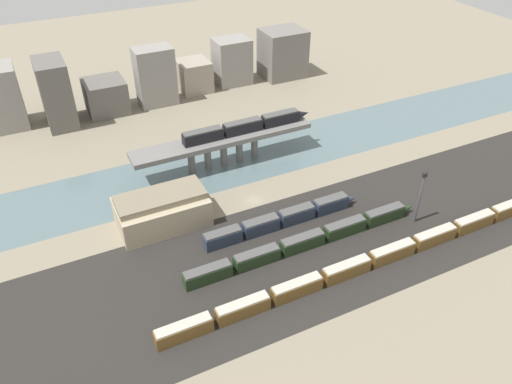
% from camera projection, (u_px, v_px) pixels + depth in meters
% --- Properties ---
extents(ground_plane, '(400.00, 400.00, 0.00)m').
position_uv_depth(ground_plane, '(254.00, 200.00, 139.00)').
color(ground_plane, gray).
extents(railbed_yard, '(280.00, 42.00, 0.01)m').
position_uv_depth(railbed_yard, '(296.00, 253.00, 121.49)').
color(railbed_yard, '#282623').
rests_on(railbed_yard, ground).
extents(river_water, '(320.00, 26.08, 0.01)m').
position_uv_depth(river_water, '(224.00, 164.00, 154.35)').
color(river_water, slate).
rests_on(river_water, ground).
extents(bridge, '(56.17, 8.53, 9.57)m').
position_uv_depth(bridge, '(223.00, 142.00, 149.76)').
color(bridge, slate).
rests_on(bridge, ground).
extents(train_on_bridge, '(41.96, 3.18, 3.71)m').
position_uv_depth(train_on_bridge, '(248.00, 126.00, 150.60)').
color(train_on_bridge, black).
rests_on(train_on_bridge, bridge).
extents(train_yard_near, '(107.62, 2.69, 3.85)m').
position_uv_depth(train_yard_near, '(374.00, 260.00, 116.94)').
color(train_yard_near, brown).
rests_on(train_yard_near, ground).
extents(train_yard_mid, '(64.96, 2.90, 3.80)m').
position_uv_depth(train_yard_mid, '(307.00, 241.00, 122.35)').
color(train_yard_mid, '#23381E').
rests_on(train_yard_mid, ground).
extents(train_yard_far, '(44.53, 3.10, 4.04)m').
position_uv_depth(train_yard_far, '(283.00, 219.00, 129.11)').
color(train_yard_far, '#2D384C').
rests_on(train_yard_far, ground).
extents(warehouse_building, '(22.87, 13.55, 9.26)m').
position_uv_depth(warehouse_building, '(162.00, 210.00, 128.38)').
color(warehouse_building, tan).
rests_on(warehouse_building, ground).
extents(signal_tower, '(1.00, 0.72, 15.24)m').
position_uv_depth(signal_tower, '(420.00, 197.00, 127.02)').
color(signal_tower, '#4C4C51').
rests_on(signal_tower, ground).
extents(city_block_far_left, '(12.87, 13.36, 21.44)m').
position_uv_depth(city_block_far_left, '(1.00, 98.00, 168.11)').
color(city_block_far_left, gray).
rests_on(city_block_far_left, ground).
extents(city_block_left, '(9.65, 15.62, 23.05)m').
position_uv_depth(city_block_left, '(56.00, 93.00, 168.98)').
color(city_block_left, '#605B56').
rests_on(city_block_left, ground).
extents(city_block_center, '(14.14, 13.76, 12.02)m').
position_uv_depth(city_block_center, '(106.00, 96.00, 180.05)').
color(city_block_center, '#605B56').
rests_on(city_block_center, ground).
extents(city_block_right, '(13.86, 9.14, 21.41)m').
position_uv_depth(city_block_right, '(155.00, 76.00, 182.97)').
color(city_block_right, gray).
rests_on(city_block_right, ground).
extents(city_block_far_right, '(11.93, 12.26, 11.98)m').
position_uv_depth(city_block_far_right, '(194.00, 76.00, 195.37)').
color(city_block_far_right, gray).
rests_on(city_block_far_right, ground).
extents(city_block_tall, '(13.76, 10.81, 18.10)m').
position_uv_depth(city_block_tall, '(232.00, 61.00, 199.44)').
color(city_block_tall, gray).
rests_on(city_block_tall, ground).
extents(city_block_low, '(17.08, 14.22, 19.22)m').
position_uv_depth(city_block_low, '(283.00, 53.00, 205.32)').
color(city_block_low, slate).
rests_on(city_block_low, ground).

